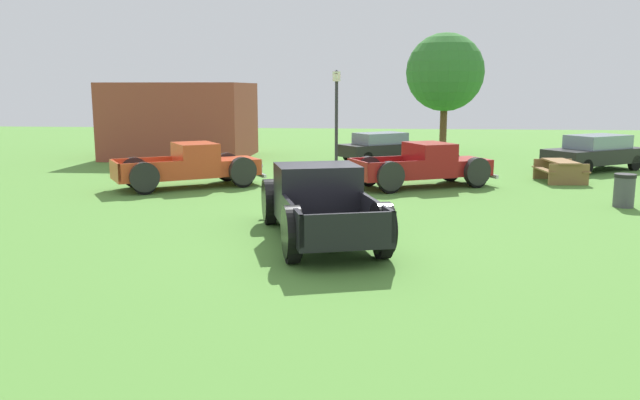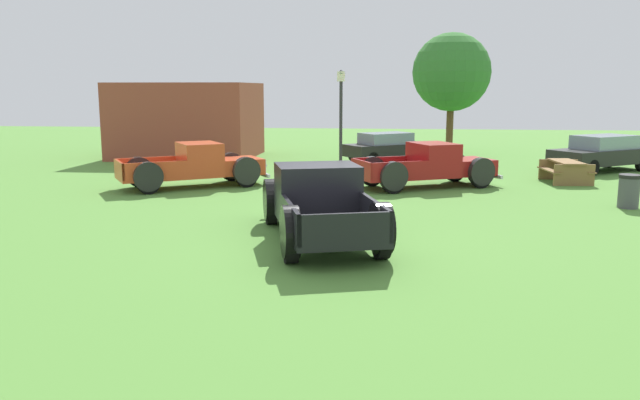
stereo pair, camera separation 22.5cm
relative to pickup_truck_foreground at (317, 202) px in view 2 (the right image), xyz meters
name	(u,v)px [view 2 (the right image)]	position (x,y,z in m)	size (l,w,h in m)	color
ground_plane	(324,242)	(0.22, -0.63, -0.79)	(80.00, 80.00, 0.00)	#548C38
pickup_truck_foreground	(317,202)	(0.00, 0.00, 0.00)	(3.42, 5.72, 1.65)	black
pickup_truck_behind_left	(202,166)	(-4.80, 6.90, -0.07)	(5.09, 4.12, 1.51)	#D14723
pickup_truck_behind_right	(435,166)	(3.15, 7.74, -0.07)	(5.18, 3.74, 1.51)	maroon
sedan_distant_a	(602,152)	(10.20, 12.69, -0.02)	(4.62, 3.93, 1.46)	black
sedan_distant_b	(387,147)	(1.48, 15.09, -0.09)	(4.19, 3.69, 1.34)	black
lamp_post_near	(341,121)	(-0.24, 9.77, 1.32)	(0.36, 0.36, 4.02)	#2D2D33
picnic_table	(566,169)	(7.90, 9.25, -0.29)	(1.64, 1.93, 0.78)	olive
trash_can	(629,191)	(8.35, 4.39, -0.31)	(0.59, 0.59, 0.95)	#4C4C51
oak_tree_east	(452,72)	(4.65, 19.26, 3.35)	(3.97, 3.97, 6.14)	brown
brick_pavilion	(188,120)	(-8.32, 16.28, 1.01)	(6.53, 5.35, 3.60)	brown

